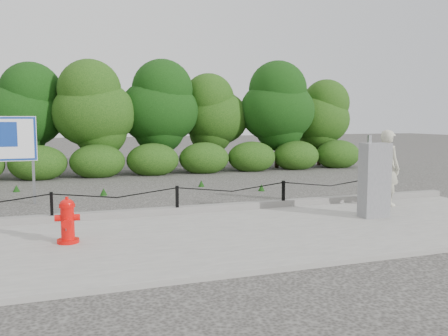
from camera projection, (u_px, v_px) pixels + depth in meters
ground at (177, 217)px, 10.07m from camera, size 90.00×90.00×0.00m
sidewalk at (205, 238)px, 8.19m from camera, size 14.00×4.00×0.08m
curb at (177, 210)px, 10.10m from camera, size 14.00×0.22×0.14m
chain_barrier at (177, 196)px, 10.02m from camera, size 10.06×0.06×0.60m
treeline at (136, 110)px, 18.38m from camera, size 20.16×3.50×4.38m
fire_hydrant at (67, 221)px, 7.68m from camera, size 0.40×0.42×0.76m
pedestrian at (387, 169)px, 10.97m from camera, size 0.77×0.70×1.76m
utility_cabinet at (374, 180)px, 9.68m from camera, size 0.58×0.41×1.68m
advertising_sign at (7, 143)px, 11.28m from camera, size 1.34×0.13×2.15m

